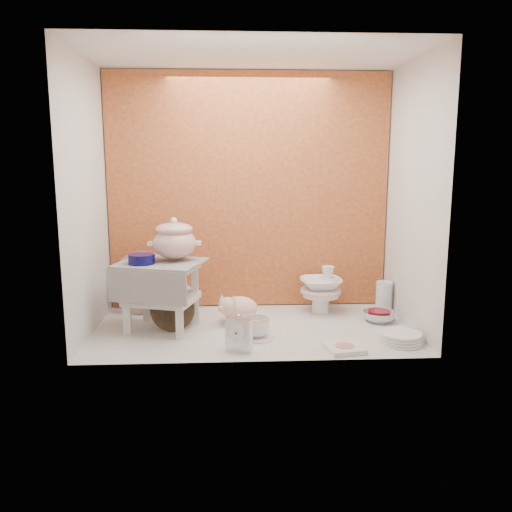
{
  "coord_description": "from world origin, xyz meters",
  "views": [
    {
      "loc": [
        -0.14,
        -2.91,
        0.97
      ],
      "look_at": [
        0.02,
        0.02,
        0.42
      ],
      "focal_mm": 37.18,
      "sensor_mm": 36.0,
      "label": 1
    }
  ],
  "objects_px": {
    "floral_platter": "(144,283)",
    "plush_pig": "(240,308)",
    "mantel_clock": "(239,333)",
    "soup_tureen": "(174,239)",
    "crystal_bowl": "(379,316)",
    "step_stool": "(162,296)",
    "porcelain_tower": "(321,289)",
    "blue_white_vase": "(175,291)",
    "dinner_plate_stack": "(401,338)",
    "gold_rim_teacup": "(257,327)"
  },
  "relations": [
    {
      "from": "floral_platter",
      "to": "plush_pig",
      "type": "height_order",
      "value": "floral_platter"
    },
    {
      "from": "floral_platter",
      "to": "mantel_clock",
      "type": "height_order",
      "value": "floral_platter"
    },
    {
      "from": "soup_tureen",
      "to": "crystal_bowl",
      "type": "bearing_deg",
      "value": 1.3
    },
    {
      "from": "mantel_clock",
      "to": "crystal_bowl",
      "type": "height_order",
      "value": "mantel_clock"
    },
    {
      "from": "step_stool",
      "to": "porcelain_tower",
      "type": "xyz_separation_m",
      "value": [
        0.96,
        0.27,
        -0.04
      ]
    },
    {
      "from": "soup_tureen",
      "to": "blue_white_vase",
      "type": "bearing_deg",
      "value": 96.58
    },
    {
      "from": "mantel_clock",
      "to": "porcelain_tower",
      "type": "relative_size",
      "value": 0.63
    },
    {
      "from": "step_stool",
      "to": "dinner_plate_stack",
      "type": "distance_m",
      "value": 1.33
    },
    {
      "from": "gold_rim_teacup",
      "to": "porcelain_tower",
      "type": "relative_size",
      "value": 0.46
    },
    {
      "from": "soup_tureen",
      "to": "dinner_plate_stack",
      "type": "distance_m",
      "value": 1.35
    },
    {
      "from": "mantel_clock",
      "to": "crystal_bowl",
      "type": "relative_size",
      "value": 0.97
    },
    {
      "from": "floral_platter",
      "to": "plush_pig",
      "type": "distance_m",
      "value": 0.64
    },
    {
      "from": "porcelain_tower",
      "to": "crystal_bowl",
      "type": "bearing_deg",
      "value": -32.51
    },
    {
      "from": "soup_tureen",
      "to": "gold_rim_teacup",
      "type": "xyz_separation_m",
      "value": [
        0.45,
        -0.24,
        -0.45
      ]
    },
    {
      "from": "mantel_clock",
      "to": "crystal_bowl",
      "type": "xyz_separation_m",
      "value": [
        0.85,
        0.45,
        -0.07
      ]
    },
    {
      "from": "mantel_clock",
      "to": "floral_platter",
      "type": "bearing_deg",
      "value": 153.54
    },
    {
      "from": "blue_white_vase",
      "to": "crystal_bowl",
      "type": "distance_m",
      "value": 1.27
    },
    {
      "from": "plush_pig",
      "to": "gold_rim_teacup",
      "type": "height_order",
      "value": "plush_pig"
    },
    {
      "from": "dinner_plate_stack",
      "to": "crystal_bowl",
      "type": "distance_m",
      "value": 0.38
    },
    {
      "from": "step_stool",
      "to": "floral_platter",
      "type": "relative_size",
      "value": 1.12
    },
    {
      "from": "step_stool",
      "to": "plush_pig",
      "type": "xyz_separation_m",
      "value": [
        0.44,
        0.12,
        -0.11
      ]
    },
    {
      "from": "mantel_clock",
      "to": "soup_tureen",
      "type": "bearing_deg",
      "value": 153.54
    },
    {
      "from": "step_stool",
      "to": "gold_rim_teacup",
      "type": "height_order",
      "value": "step_stool"
    },
    {
      "from": "plush_pig",
      "to": "blue_white_vase",
      "type": "bearing_deg",
      "value": 128.94
    },
    {
      "from": "gold_rim_teacup",
      "to": "mantel_clock",
      "type": "bearing_deg",
      "value": -118.58
    },
    {
      "from": "gold_rim_teacup",
      "to": "porcelain_tower",
      "type": "height_order",
      "value": "porcelain_tower"
    },
    {
      "from": "soup_tureen",
      "to": "gold_rim_teacup",
      "type": "distance_m",
      "value": 0.68
    },
    {
      "from": "floral_platter",
      "to": "crystal_bowl",
      "type": "height_order",
      "value": "floral_platter"
    },
    {
      "from": "plush_pig",
      "to": "gold_rim_teacup",
      "type": "relative_size",
      "value": 2.0
    },
    {
      "from": "dinner_plate_stack",
      "to": "crystal_bowl",
      "type": "xyz_separation_m",
      "value": [
        -0.01,
        0.38,
        0.0
      ]
    },
    {
      "from": "soup_tureen",
      "to": "mantel_clock",
      "type": "bearing_deg",
      "value": -50.31
    },
    {
      "from": "blue_white_vase",
      "to": "porcelain_tower",
      "type": "distance_m",
      "value": 0.92
    },
    {
      "from": "soup_tureen",
      "to": "plush_pig",
      "type": "height_order",
      "value": "soup_tureen"
    },
    {
      "from": "step_stool",
      "to": "dinner_plate_stack",
      "type": "height_order",
      "value": "step_stool"
    },
    {
      "from": "plush_pig",
      "to": "porcelain_tower",
      "type": "xyz_separation_m",
      "value": [
        0.52,
        0.16,
        0.07
      ]
    },
    {
      "from": "soup_tureen",
      "to": "mantel_clock",
      "type": "distance_m",
      "value": 0.69
    },
    {
      "from": "step_stool",
      "to": "soup_tureen",
      "type": "relative_size",
      "value": 1.57
    },
    {
      "from": "plush_pig",
      "to": "gold_rim_teacup",
      "type": "distance_m",
      "value": 0.33
    },
    {
      "from": "step_stool",
      "to": "plush_pig",
      "type": "distance_m",
      "value": 0.47
    },
    {
      "from": "mantel_clock",
      "to": "porcelain_tower",
      "type": "xyz_separation_m",
      "value": [
        0.53,
        0.65,
        0.06
      ]
    },
    {
      "from": "blue_white_vase",
      "to": "gold_rim_teacup",
      "type": "relative_size",
      "value": 1.94
    },
    {
      "from": "blue_white_vase",
      "to": "plush_pig",
      "type": "relative_size",
      "value": 0.97
    },
    {
      "from": "step_stool",
      "to": "mantel_clock",
      "type": "distance_m",
      "value": 0.58
    },
    {
      "from": "plush_pig",
      "to": "dinner_plate_stack",
      "type": "relative_size",
      "value": 1.23
    },
    {
      "from": "plush_pig",
      "to": "dinner_plate_stack",
      "type": "bearing_deg",
      "value": -48.96
    },
    {
      "from": "step_stool",
      "to": "crystal_bowl",
      "type": "xyz_separation_m",
      "value": [
        1.28,
        0.07,
        -0.16
      ]
    },
    {
      "from": "crystal_bowl",
      "to": "gold_rim_teacup",
      "type": "bearing_deg",
      "value": -160.32
    },
    {
      "from": "mantel_clock",
      "to": "gold_rim_teacup",
      "type": "xyz_separation_m",
      "value": [
        0.1,
        0.18,
        -0.03
      ]
    },
    {
      "from": "mantel_clock",
      "to": "crystal_bowl",
      "type": "bearing_deg",
      "value": 51.87
    },
    {
      "from": "blue_white_vase",
      "to": "plush_pig",
      "type": "xyz_separation_m",
      "value": [
        0.4,
        -0.22,
        -0.05
      ]
    }
  ]
}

